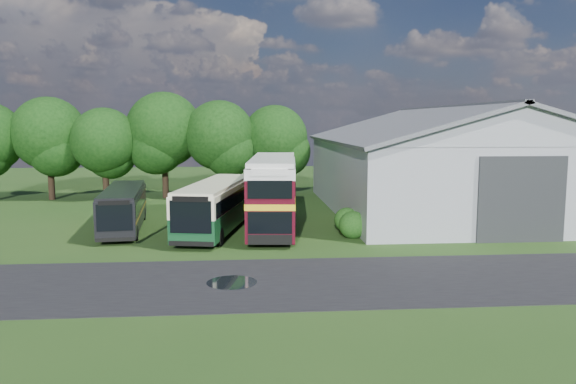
{
  "coord_description": "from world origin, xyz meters",
  "views": [
    {
      "loc": [
        -1.0,
        -26.77,
        6.97
      ],
      "look_at": [
        1.85,
        8.0,
        2.56
      ],
      "focal_mm": 35.0,
      "sensor_mm": 36.0,
      "label": 1
    }
  ],
  "objects": [
    {
      "name": "bus_green_single",
      "position": [
        -2.67,
        8.53,
        1.68
      ],
      "size": [
        4.8,
        11.72,
        3.15
      ],
      "rotation": [
        0.0,
        0.0,
        -0.19
      ],
      "color": "black",
      "rests_on": "ground"
    },
    {
      "name": "storage_shed",
      "position": [
        15.0,
        15.98,
        4.17
      ],
      "size": [
        18.8,
        24.8,
        8.15
      ],
      "color": "gray",
      "rests_on": "ground"
    },
    {
      "name": "shrub_front",
      "position": [
        5.6,
        6.0,
        0.0
      ],
      "size": [
        1.7,
        1.7,
        1.7
      ],
      "primitive_type": "sphere",
      "color": "#194714",
      "rests_on": "ground"
    },
    {
      "name": "puddle",
      "position": [
        -1.5,
        -3.0,
        0.0
      ],
      "size": [
        2.2,
        2.2,
        0.01
      ],
      "primitive_type": "cylinder",
      "color": "black",
      "rests_on": "ground"
    },
    {
      "name": "tree_right_b",
      "position": [
        2.0,
        24.6,
        5.44
      ],
      "size": [
        5.98,
        5.98,
        8.45
      ],
      "color": "black",
      "rests_on": "ground"
    },
    {
      "name": "shrub_mid",
      "position": [
        5.6,
        8.0,
        0.0
      ],
      "size": [
        1.6,
        1.6,
        1.6
      ],
      "primitive_type": "sphere",
      "color": "#194714",
      "rests_on": "ground"
    },
    {
      "name": "tree_right_a",
      "position": [
        -3.0,
        23.8,
        5.69
      ],
      "size": [
        6.26,
        6.26,
        8.83
      ],
      "color": "black",
      "rests_on": "ground"
    },
    {
      "name": "bus_maroon_double",
      "position": [
        0.95,
        8.44,
        2.36
      ],
      "size": [
        3.77,
        11.19,
        4.72
      ],
      "rotation": [
        0.0,
        0.0,
        -0.09
      ],
      "color": "black",
      "rests_on": "ground"
    },
    {
      "name": "tree_mid",
      "position": [
        -8.0,
        24.8,
        6.18
      ],
      "size": [
        6.8,
        6.8,
        9.6
      ],
      "color": "black",
      "rests_on": "ground"
    },
    {
      "name": "tree_left_a",
      "position": [
        -18.0,
        24.5,
        5.87
      ],
      "size": [
        6.46,
        6.46,
        9.12
      ],
      "color": "black",
      "rests_on": "ground"
    },
    {
      "name": "ground",
      "position": [
        0.0,
        0.0,
        0.0
      ],
      "size": [
        120.0,
        120.0,
        0.0
      ],
      "primitive_type": "plane",
      "color": "#1D3E13",
      "rests_on": "ground"
    },
    {
      "name": "bus_dark_single",
      "position": [
        -8.63,
        9.54,
        1.44
      ],
      "size": [
        3.3,
        10.02,
        2.71
      ],
      "rotation": [
        0.0,
        0.0,
        0.11
      ],
      "color": "black",
      "rests_on": "ground"
    },
    {
      "name": "tree_left_b",
      "position": [
        -13.0,
        23.5,
        5.25
      ],
      "size": [
        5.78,
        5.78,
        8.16
      ],
      "color": "black",
      "rests_on": "ground"
    },
    {
      "name": "asphalt_road",
      "position": [
        3.0,
        -3.0,
        0.0
      ],
      "size": [
        60.0,
        8.0,
        0.02
      ],
      "primitive_type": "cube",
      "color": "black",
      "rests_on": "ground"
    }
  ]
}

